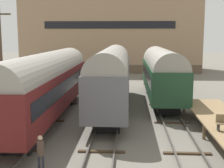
{
  "coord_description": "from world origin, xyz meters",
  "views": [
    {
      "loc": [
        1.48,
        -19.26,
        6.35
      ],
      "look_at": [
        0.0,
        7.35,
        2.2
      ],
      "focal_mm": 50.0,
      "sensor_mm": 36.0,
      "label": 1
    }
  ],
  "objects_px": {
    "train_car_maroon": "(47,82)",
    "person_worker": "(40,151)",
    "utility_pole": "(1,58)",
    "train_car_grey": "(112,74)",
    "train_car_green": "(162,71)"
  },
  "relations": [
    {
      "from": "train_car_grey",
      "to": "train_car_green",
      "type": "distance_m",
      "value": 6.26
    },
    {
      "from": "train_car_maroon",
      "to": "person_worker",
      "type": "xyz_separation_m",
      "value": [
        2.08,
        -9.33,
        -1.8
      ]
    },
    {
      "from": "train_car_maroon",
      "to": "utility_pole",
      "type": "bearing_deg",
      "value": 173.35
    },
    {
      "from": "person_worker",
      "to": "utility_pole",
      "type": "relative_size",
      "value": 0.2
    },
    {
      "from": "utility_pole",
      "to": "person_worker",
      "type": "bearing_deg",
      "value": -59.61
    },
    {
      "from": "train_car_grey",
      "to": "person_worker",
      "type": "bearing_deg",
      "value": -101.29
    },
    {
      "from": "train_car_maroon",
      "to": "person_worker",
      "type": "distance_m",
      "value": 9.73
    },
    {
      "from": "train_car_grey",
      "to": "person_worker",
      "type": "xyz_separation_m",
      "value": [
        -2.58,
        -12.91,
        -1.95
      ]
    },
    {
      "from": "train_car_maroon",
      "to": "person_worker",
      "type": "relative_size",
      "value": 10.3
    },
    {
      "from": "train_car_maroon",
      "to": "train_car_grey",
      "type": "height_order",
      "value": "train_car_grey"
    },
    {
      "from": "train_car_green",
      "to": "utility_pole",
      "type": "bearing_deg",
      "value": -150.5
    },
    {
      "from": "train_car_grey",
      "to": "utility_pole",
      "type": "bearing_deg",
      "value": -159.2
    },
    {
      "from": "train_car_maroon",
      "to": "utility_pole",
      "type": "relative_size",
      "value": 2.09
    },
    {
      "from": "train_car_green",
      "to": "utility_pole",
      "type": "height_order",
      "value": "utility_pole"
    },
    {
      "from": "train_car_green",
      "to": "train_car_grey",
      "type": "bearing_deg",
      "value": -138.12
    }
  ]
}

